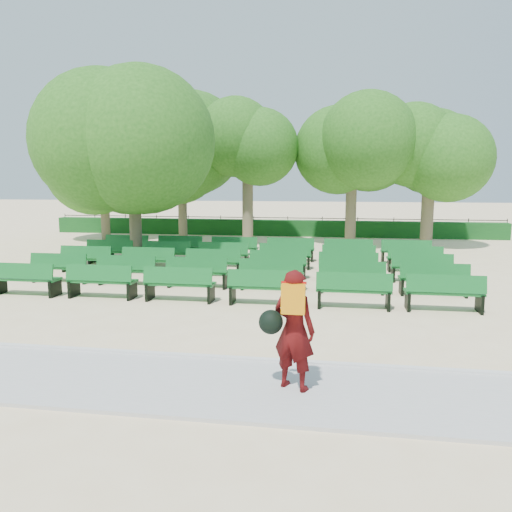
# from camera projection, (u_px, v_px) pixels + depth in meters

# --- Properties ---
(ground) EXTENTS (120.00, 120.00, 0.00)m
(ground) POSITION_uv_depth(u_px,v_px,m) (210.00, 285.00, 15.26)
(ground) COLOR beige
(paving) EXTENTS (30.00, 2.20, 0.06)m
(paving) POSITION_uv_depth(u_px,v_px,m) (95.00, 379.00, 8.03)
(paving) COLOR #B6B5B1
(paving) RESTS_ON ground
(curb) EXTENTS (30.00, 0.12, 0.10)m
(curb) POSITION_uv_depth(u_px,v_px,m) (125.00, 353.00, 9.15)
(curb) COLOR silver
(curb) RESTS_ON ground
(hedge) EXTENTS (26.00, 0.70, 0.90)m
(hedge) POSITION_uv_depth(u_px,v_px,m) (270.00, 228.00, 28.85)
(hedge) COLOR #134C19
(hedge) RESTS_ON ground
(fence) EXTENTS (26.00, 0.10, 1.02)m
(fence) POSITION_uv_depth(u_px,v_px,m) (271.00, 235.00, 29.31)
(fence) COLOR black
(fence) RESTS_ON ground
(tree_line) EXTENTS (21.80, 6.80, 7.04)m
(tree_line) POSITION_uv_depth(u_px,v_px,m) (259.00, 244.00, 25.01)
(tree_line) COLOR #2C681C
(tree_line) RESTS_ON ground
(bench_array) EXTENTS (1.87, 0.62, 1.17)m
(bench_array) POSITION_uv_depth(u_px,v_px,m) (246.00, 274.00, 16.59)
(bench_array) COLOR #116123
(bench_array) RESTS_ON ground
(tree_among) EXTENTS (5.03, 5.03, 6.88)m
(tree_among) POSITION_uv_depth(u_px,v_px,m) (132.00, 142.00, 18.44)
(tree_among) COLOR brown
(tree_among) RESTS_ON ground
(person) EXTENTS (0.92, 0.67, 1.83)m
(person) POSITION_uv_depth(u_px,v_px,m) (292.00, 328.00, 7.44)
(person) COLOR #45090A
(person) RESTS_ON ground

